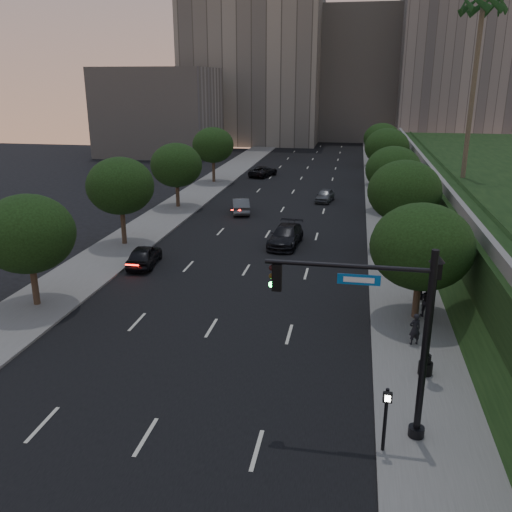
% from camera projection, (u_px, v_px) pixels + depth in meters
% --- Properties ---
extents(ground, '(160.00, 160.00, 0.00)m').
position_uv_depth(ground, '(181.00, 379.00, 22.91)').
color(ground, black).
rests_on(ground, ground).
extents(road_surface, '(16.00, 140.00, 0.02)m').
position_uv_depth(road_surface, '(280.00, 214.00, 50.96)').
color(road_surface, black).
rests_on(road_surface, ground).
extents(sidewalk_right, '(4.50, 140.00, 0.15)m').
position_uv_depth(sidewalk_right, '(391.00, 218.00, 49.18)').
color(sidewalk_right, slate).
rests_on(sidewalk_right, ground).
extents(sidewalk_left, '(4.50, 140.00, 0.15)m').
position_uv_depth(sidewalk_left, '(175.00, 209.00, 52.70)').
color(sidewalk_left, slate).
rests_on(sidewalk_left, ground).
extents(parapet_wall, '(0.35, 90.00, 0.70)m').
position_uv_depth(parapet_wall, '(436.00, 176.00, 45.43)').
color(parapet_wall, slate).
rests_on(parapet_wall, embankment).
extents(office_block_left, '(26.00, 20.00, 32.00)m').
position_uv_depth(office_block_left, '(254.00, 59.00, 106.41)').
color(office_block_left, gray).
rests_on(office_block_left, ground).
extents(office_block_mid, '(22.00, 18.00, 26.00)m').
position_uv_depth(office_block_mid, '(357.00, 75.00, 113.26)').
color(office_block_mid, '#A29F94').
rests_on(office_block_mid, ground).
extents(office_block_right, '(20.00, 22.00, 36.00)m').
position_uv_depth(office_block_right, '(454.00, 47.00, 103.01)').
color(office_block_right, gray).
rests_on(office_block_right, ground).
extents(office_block_filler, '(18.00, 16.00, 14.00)m').
position_uv_depth(office_block_filler, '(160.00, 112.00, 90.67)').
color(office_block_filler, '#A29F94').
rests_on(office_block_filler, ground).
extents(tree_right_a, '(5.20, 5.20, 6.24)m').
position_uv_depth(tree_right_a, '(422.00, 247.00, 27.38)').
color(tree_right_a, '#38281C').
rests_on(tree_right_a, ground).
extents(tree_right_b, '(5.20, 5.20, 6.74)m').
position_uv_depth(tree_right_b, '(404.00, 191.00, 38.45)').
color(tree_right_b, '#38281C').
rests_on(tree_right_b, ground).
extents(tree_right_c, '(5.20, 5.20, 6.24)m').
position_uv_depth(tree_right_c, '(393.00, 170.00, 50.76)').
color(tree_right_c, '#38281C').
rests_on(tree_right_c, ground).
extents(tree_right_d, '(5.20, 5.20, 6.74)m').
position_uv_depth(tree_right_d, '(387.00, 147.00, 63.70)').
color(tree_right_d, '#38281C').
rests_on(tree_right_d, ground).
extents(tree_right_e, '(5.20, 5.20, 6.24)m').
position_uv_depth(tree_right_e, '(382.00, 139.00, 77.88)').
color(tree_right_e, '#38281C').
rests_on(tree_right_e, ground).
extents(tree_left_a, '(5.00, 5.00, 6.34)m').
position_uv_depth(tree_left_a, '(28.00, 234.00, 28.98)').
color(tree_left_a, '#38281C').
rests_on(tree_left_a, ground).
extents(tree_left_b, '(5.00, 5.00, 6.71)m').
position_uv_depth(tree_left_b, '(120.00, 186.00, 40.09)').
color(tree_left_b, '#38281C').
rests_on(tree_left_b, ground).
extents(tree_left_c, '(5.00, 5.00, 6.34)m').
position_uv_depth(tree_left_c, '(176.00, 165.00, 52.37)').
color(tree_left_c, '#38281C').
rests_on(tree_left_c, ground).
extents(tree_left_d, '(5.00, 5.00, 6.71)m').
position_uv_depth(tree_left_d, '(213.00, 145.00, 65.35)').
color(tree_left_d, '#38281C').
rests_on(tree_left_d, ground).
extents(palm_far, '(3.20, 3.20, 15.50)m').
position_uv_depth(palm_far, '(483.00, 6.00, 42.76)').
color(palm_far, '#4C4233').
rests_on(palm_far, embankment).
extents(traffic_signal_mast, '(5.68, 0.56, 7.00)m').
position_uv_depth(traffic_signal_mast, '(392.00, 343.00, 18.12)').
color(traffic_signal_mast, black).
rests_on(traffic_signal_mast, ground).
extents(street_lamp, '(0.64, 0.64, 5.62)m').
position_uv_depth(street_lamp, '(431.00, 321.00, 22.24)').
color(street_lamp, black).
rests_on(street_lamp, ground).
extents(pedestrian_signal, '(0.30, 0.33, 2.50)m').
position_uv_depth(pedestrian_signal, '(386.00, 415.00, 17.81)').
color(pedestrian_signal, black).
rests_on(pedestrian_signal, ground).
extents(sedan_near_left, '(2.14, 4.39, 1.44)m').
position_uv_depth(sedan_near_left, '(144.00, 255.00, 36.70)').
color(sedan_near_left, black).
rests_on(sedan_near_left, ground).
extents(sedan_mid_left, '(2.61, 4.64, 1.45)m').
position_uv_depth(sedan_mid_left, '(241.00, 205.00, 51.35)').
color(sedan_mid_left, '#505356').
rests_on(sedan_mid_left, ground).
extents(sedan_far_left, '(3.64, 5.36, 1.36)m').
position_uv_depth(sedan_far_left, '(263.00, 171.00, 70.84)').
color(sedan_far_left, black).
rests_on(sedan_far_left, ground).
extents(sedan_near_right, '(2.50, 5.36, 1.51)m').
position_uv_depth(sedan_near_right, '(286.00, 236.00, 41.22)').
color(sedan_near_right, black).
rests_on(sedan_near_right, ground).
extents(sedan_far_right, '(2.11, 4.04, 1.31)m').
position_uv_depth(sedan_far_right, '(325.00, 195.00, 56.17)').
color(sedan_far_right, '#52565A').
rests_on(sedan_far_right, ground).
extents(pedestrian_a, '(0.67, 0.57, 1.57)m').
position_uv_depth(pedestrian_a, '(415.00, 329.00, 25.38)').
color(pedestrian_a, black).
rests_on(pedestrian_a, sidewalk_right).
extents(pedestrian_b, '(1.06, 0.95, 1.81)m').
position_uv_depth(pedestrian_b, '(426.00, 300.00, 28.38)').
color(pedestrian_b, black).
rests_on(pedestrian_b, sidewalk_right).
extents(pedestrian_c, '(1.11, 0.56, 1.83)m').
position_uv_depth(pedestrian_c, '(420.00, 284.00, 30.56)').
color(pedestrian_c, black).
rests_on(pedestrian_c, sidewalk_right).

